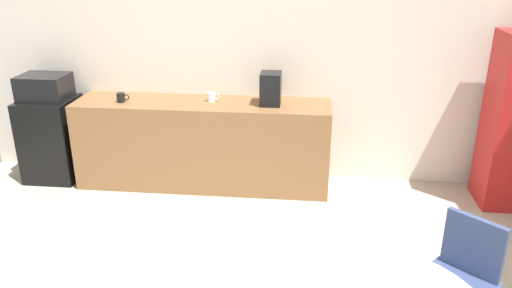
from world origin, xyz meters
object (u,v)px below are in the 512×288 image
mini_fridge (53,139)px  microwave (44,87)px  chair_navy (463,267)px  coffee_maker (271,89)px  mug_green (121,97)px  mug_white (212,97)px

mini_fridge → microwave: (0.00, 0.00, 0.57)m
microwave → chair_navy: 4.26m
mini_fridge → coffee_maker: coffee_maker is taller
mug_green → coffee_maker: coffee_maker is taller
microwave → mug_white: bearing=1.2°
mug_green → microwave: bearing=174.6°
mug_white → mug_green: bearing=-172.7°
mug_white → coffee_maker: size_ratio=0.40×
mug_white → chair_navy: bearing=-46.9°
microwave → chair_navy: (3.70, -2.06, -0.49)m
mug_white → mug_green: same height
mini_fridge → microwave: size_ratio=1.83×
chair_navy → mug_white: 2.89m
mini_fridge → mug_white: bearing=1.2°
microwave → coffee_maker: 2.34m
microwave → coffee_maker: (2.34, 0.00, 0.05)m
chair_navy → coffee_maker: size_ratio=2.59×
mini_fridge → microwave: 0.57m
microwave → mini_fridge: bearing=0.0°
microwave → mug_white: (1.74, 0.04, -0.06)m
coffee_maker → chair_navy: bearing=-56.6°
mini_fridge → chair_navy: 4.23m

